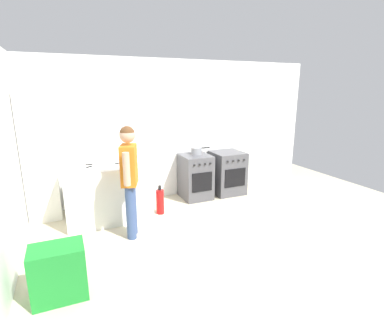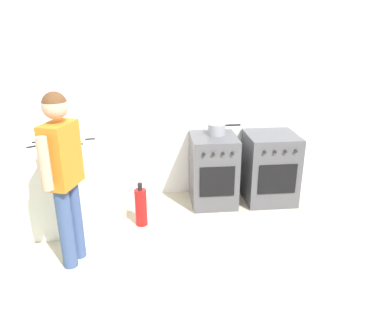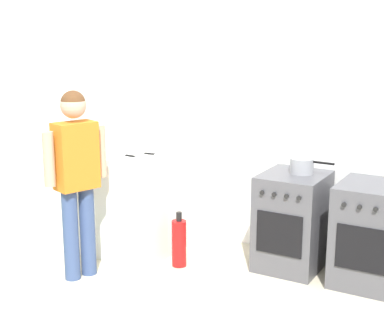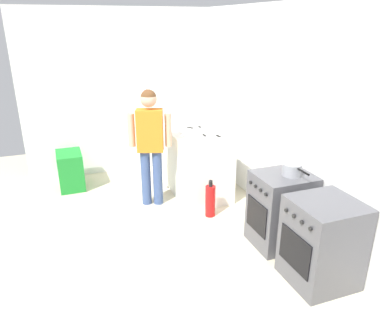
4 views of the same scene
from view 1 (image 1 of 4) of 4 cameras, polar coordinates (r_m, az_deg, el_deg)
ground_plane at (r=4.48m, az=4.89°, el=-12.67°), size 8.00×8.00×0.00m
back_wall at (r=5.81m, az=-4.00°, el=7.24°), size 6.00×0.10×2.60m
side_wall_left at (r=4.02m, az=-32.78°, el=1.50°), size 0.10×3.10×2.60m
counter_unit at (r=4.98m, az=-15.69°, el=-4.63°), size 1.30×0.70×0.90m
oven_left at (r=5.78m, az=0.66°, el=-1.63°), size 0.54×0.62×0.85m
oven_right at (r=6.09m, az=6.75°, el=-0.88°), size 0.60×0.62×0.85m
pot at (r=5.73m, az=0.84°, el=3.29°), size 0.39×0.21×0.13m
knife_chef at (r=5.00m, az=-18.05°, el=0.68°), size 0.31×0.07×0.01m
knife_utility at (r=5.14m, az=-12.43°, el=1.45°), size 0.25×0.06×0.01m
knife_paring at (r=4.95m, az=-13.49°, el=0.88°), size 0.21×0.04×0.01m
knife_carving at (r=4.80m, az=-19.96°, el=-0.05°), size 0.30×0.20×0.01m
person at (r=4.20m, az=-11.85°, el=-0.97°), size 0.30×0.54×1.59m
fire_extinguisher at (r=5.13m, az=-6.10°, el=-6.35°), size 0.13×0.13×0.50m
recycling_crate_lower at (r=3.52m, az=-23.80°, el=-19.62°), size 0.52×0.36×0.28m
recycling_crate_upper at (r=3.38m, az=-24.31°, el=-15.66°), size 0.52×0.36×0.28m
larder_cabinet at (r=5.28m, az=-27.09°, el=1.58°), size 0.48×0.44×2.00m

